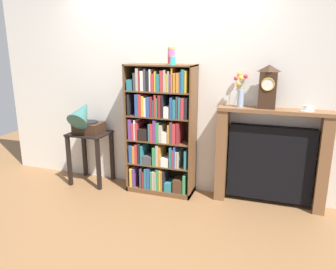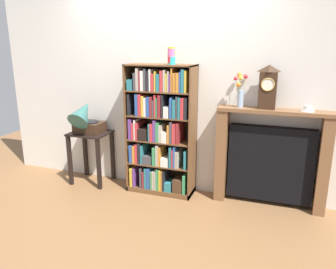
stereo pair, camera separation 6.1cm
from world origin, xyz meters
TOP-DOWN VIEW (x-y plane):
  - ground_plane at (0.00, 0.00)m, footprint 8.01×6.40m
  - wall_back at (0.16, 0.28)m, footprint 5.01×0.08m
  - bookshelf at (-0.01, 0.06)m, footprint 0.82×0.34m
  - cup_stack at (0.15, 0.03)m, footprint 0.09×0.09m
  - side_table_left at (-0.98, 0.03)m, footprint 0.50×0.42m
  - gramophone at (-0.98, -0.05)m, footprint 0.35×0.48m
  - fireplace_mantel at (1.30, 0.15)m, footprint 1.22×0.23m
  - mantel_clock at (1.21, 0.12)m, footprint 0.18×0.12m
  - flower_vase at (0.92, 0.13)m, footprint 0.14×0.18m
  - teacup_with_saucer at (1.62, 0.13)m, footprint 0.14×0.14m

SIDE VIEW (x-z plane):
  - ground_plane at x=0.00m, z-range -0.02..0.00m
  - side_table_left at x=-0.98m, z-range 0.15..0.85m
  - fireplace_mantel at x=1.30m, z-range -0.01..1.12m
  - bookshelf at x=-0.01m, z-range -0.02..1.56m
  - gramophone at x=-0.98m, z-range 0.65..1.15m
  - teacup_with_saucer at x=1.62m, z-range 1.12..1.18m
  - wall_back at x=0.16m, z-range 0.00..2.60m
  - flower_vase at x=0.92m, z-range 1.12..1.50m
  - mantel_clock at x=1.21m, z-range 1.13..1.60m
  - cup_stack at x=0.15m, z-range 1.58..1.78m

